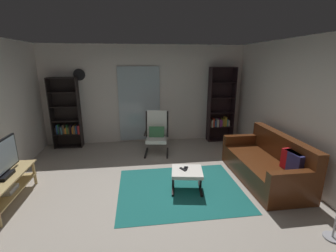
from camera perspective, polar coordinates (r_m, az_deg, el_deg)
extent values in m
plane|color=#A99F93|center=(4.04, -3.16, -16.99)|extent=(7.02, 7.02, 0.00)
cube|color=silver|center=(6.36, -5.50, 7.67)|extent=(5.60, 0.06, 2.60)
cube|color=silver|center=(4.58, 32.56, 2.13)|extent=(0.06, 6.00, 2.60)
cube|color=silver|center=(6.33, -7.04, 5.29)|extent=(1.10, 0.01, 2.00)
cube|color=#1A6460|center=(4.24, 3.00, -15.23)|extent=(2.14, 1.73, 0.01)
cube|color=tan|center=(4.45, -35.36, -10.34)|extent=(0.46, 1.28, 0.02)
cube|color=tan|center=(4.55, -34.87, -13.09)|extent=(0.42, 1.22, 0.02)
cylinder|color=tan|center=(4.94, -30.01, -9.95)|extent=(0.05, 0.05, 0.43)
cylinder|color=tan|center=(5.09, -33.77, -9.81)|extent=(0.05, 0.05, 0.43)
cube|color=silver|center=(4.50, -35.13, -12.72)|extent=(0.27, 0.28, 0.07)
cube|color=black|center=(4.43, -35.43, -9.92)|extent=(0.20, 0.32, 0.05)
cube|color=black|center=(4.33, -36.02, -6.49)|extent=(0.04, 0.95, 0.52)
cube|color=silver|center=(4.32, -35.78, -6.49)|extent=(0.01, 0.89, 0.47)
cube|color=black|center=(6.53, -26.70, 2.70)|extent=(0.02, 0.30, 1.80)
cube|color=black|center=(6.35, -20.93, 3.01)|extent=(0.02, 0.30, 1.80)
cube|color=black|center=(6.57, -23.53, 3.13)|extent=(0.69, 0.02, 1.80)
cube|color=black|center=(6.66, -23.02, -4.56)|extent=(0.66, 0.28, 0.02)
cube|color=black|center=(6.56, -23.34, -1.74)|extent=(0.66, 0.28, 0.02)
cube|color=black|center=(6.47, -23.68, 1.30)|extent=(0.66, 0.28, 0.02)
cube|color=black|center=(6.40, -24.03, 4.42)|extent=(0.66, 0.28, 0.02)
cube|color=black|center=(6.35, -24.39, 7.60)|extent=(0.66, 0.28, 0.02)
cube|color=black|center=(6.32, -24.75, 10.68)|extent=(0.66, 0.28, 0.02)
cube|color=black|center=(6.63, -25.85, -1.03)|extent=(0.04, 0.11, 0.17)
cube|color=#3059B8|center=(6.61, -25.55, -0.75)|extent=(0.03, 0.14, 0.23)
cube|color=#2D8E4C|center=(6.59, -25.28, -0.68)|extent=(0.02, 0.13, 0.25)
cube|color=#1F212E|center=(6.59, -24.86, -0.85)|extent=(0.04, 0.22, 0.20)
cube|color=teal|center=(6.58, -24.54, -0.91)|extent=(0.02, 0.22, 0.19)
cube|color=brown|center=(6.57, -24.23, -0.67)|extent=(0.04, 0.15, 0.24)
cube|color=orange|center=(6.55, -23.81, -1.05)|extent=(0.04, 0.14, 0.15)
cube|color=#377E40|center=(6.53, -23.51, -0.68)|extent=(0.03, 0.14, 0.24)
cube|color=olive|center=(6.52, -23.20, -1.00)|extent=(0.02, 0.15, 0.17)
cube|color=#2D2122|center=(6.51, -22.93, -0.84)|extent=(0.02, 0.11, 0.20)
cube|color=#271C33|center=(6.52, -22.65, -0.69)|extent=(0.02, 0.14, 0.22)
cube|color=orange|center=(6.49, -22.33, -0.94)|extent=(0.04, 0.14, 0.17)
cube|color=brown|center=(6.47, -21.94, -0.71)|extent=(0.04, 0.23, 0.22)
cube|color=#286CB9|center=(6.46, -21.55, -0.80)|extent=(0.03, 0.17, 0.20)
cube|color=#2F1835|center=(6.48, -21.21, -0.64)|extent=(0.02, 0.21, 0.22)
cube|color=red|center=(6.44, -20.98, -0.71)|extent=(0.04, 0.23, 0.22)
cube|color=black|center=(6.44, 10.06, 5.05)|extent=(0.02, 0.30, 2.03)
cube|color=black|center=(6.68, 15.67, 5.08)|extent=(0.02, 0.30, 2.03)
cube|color=black|center=(6.69, 12.50, 5.30)|extent=(0.70, 0.02, 2.03)
cube|color=black|center=(6.80, 12.41, -3.23)|extent=(0.67, 0.28, 0.02)
cube|color=black|center=(6.69, 12.60, -0.07)|extent=(0.67, 0.28, 0.02)
cube|color=black|center=(6.59, 12.81, 3.33)|extent=(0.67, 0.28, 0.02)
cube|color=black|center=(6.52, 13.02, 6.82)|extent=(0.67, 0.28, 0.02)
cube|color=black|center=(6.48, 13.25, 10.37)|extent=(0.67, 0.28, 0.02)
cube|color=black|center=(6.45, 13.47, 13.82)|extent=(0.67, 0.28, 0.02)
cube|color=brown|center=(6.55, 10.21, 0.53)|extent=(0.03, 0.12, 0.16)
cube|color=beige|center=(6.56, 10.60, 0.72)|extent=(0.04, 0.23, 0.20)
cube|color=red|center=(6.59, 11.00, 0.90)|extent=(0.04, 0.18, 0.23)
cube|color=#346AAE|center=(6.60, 11.49, 0.61)|extent=(0.04, 0.13, 0.17)
cube|color=beige|center=(6.63, 11.91, 0.85)|extent=(0.04, 0.23, 0.21)
cube|color=brown|center=(6.65, 12.20, 0.82)|extent=(0.03, 0.19, 0.20)
cube|color=#923290|center=(6.64, 12.59, 0.81)|extent=(0.03, 0.20, 0.21)
cube|color=#994396|center=(6.68, 12.88, 0.71)|extent=(0.04, 0.16, 0.17)
cube|color=#A69E3B|center=(6.70, 13.16, 0.92)|extent=(0.02, 0.17, 0.21)
cube|color=gold|center=(6.70, 13.49, 0.88)|extent=(0.03, 0.18, 0.21)
cube|color=gold|center=(6.72, 13.86, 1.15)|extent=(0.04, 0.18, 0.26)
cube|color=teal|center=(6.73, 14.25, 0.82)|extent=(0.03, 0.15, 0.19)
cube|color=beige|center=(6.74, 14.63, 0.70)|extent=(0.04, 0.12, 0.16)
cube|color=#532912|center=(4.81, 22.21, -9.85)|extent=(0.88, 1.90, 0.40)
cube|color=#532912|center=(4.83, 26.33, -4.68)|extent=(0.18, 1.90, 0.47)
cube|color=#532912|center=(4.03, 28.86, -11.02)|extent=(0.88, 0.14, 0.20)
cube|color=#532912|center=(5.42, 18.00, -3.16)|extent=(0.88, 0.14, 0.20)
cube|color=red|center=(4.42, 28.23, -7.64)|extent=(0.19, 0.40, 0.34)
cube|color=navy|center=(4.39, 28.56, -7.85)|extent=(0.17, 0.39, 0.34)
cube|color=black|center=(5.68, -0.15, -6.64)|extent=(0.13, 0.60, 0.04)
cube|color=black|center=(5.72, -0.10, 0.49)|extent=(0.07, 0.18, 0.63)
cube|color=black|center=(5.53, -0.15, -1.57)|extent=(0.12, 0.52, 0.03)
cube|color=black|center=(5.72, -5.40, -6.58)|extent=(0.13, 0.60, 0.04)
cube|color=black|center=(5.75, -5.29, 0.50)|extent=(0.07, 0.18, 0.63)
cube|color=black|center=(5.56, -5.51, -1.54)|extent=(0.12, 0.52, 0.03)
cube|color=white|center=(5.55, -2.84, -3.25)|extent=(0.55, 0.59, 0.08)
cube|color=white|center=(5.70, -2.72, 0.83)|extent=(0.50, 0.26, 0.60)
cube|color=#3F7A4C|center=(5.61, -2.79, -1.76)|extent=(0.39, 0.25, 0.34)
cube|color=white|center=(4.08, 4.70, -11.16)|extent=(0.59, 0.56, 0.06)
cube|color=black|center=(4.23, 1.23, -15.03)|extent=(0.12, 0.48, 0.04)
cube|color=black|center=(4.15, 1.25, -13.18)|extent=(0.04, 0.04, 0.31)
cube|color=black|center=(4.25, 7.95, -15.01)|extent=(0.12, 0.48, 0.04)
cube|color=black|center=(4.17, 8.03, -13.17)|extent=(0.04, 0.04, 0.31)
cube|color=black|center=(4.07, 3.70, -10.56)|extent=(0.11, 0.15, 0.02)
cube|color=black|center=(4.12, 4.37, -10.33)|extent=(0.12, 0.16, 0.01)
cylinder|color=#A5A5AD|center=(3.90, 35.38, -21.40)|extent=(0.22, 0.22, 0.02)
cylinder|color=silver|center=(6.39, -20.98, 11.72)|extent=(0.28, 0.02, 0.28)
cylinder|color=black|center=(6.38, -21.00, 11.72)|extent=(0.29, 0.01, 0.29)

